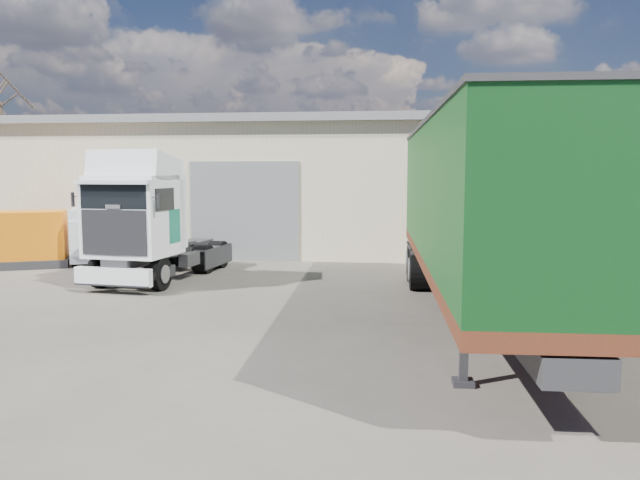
# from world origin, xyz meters

# --- Properties ---
(ground) EXTENTS (120.00, 120.00, 0.00)m
(ground) POSITION_xyz_m (0.00, 0.00, 0.00)
(ground) COLOR #282620
(ground) RESTS_ON ground
(warehouse) EXTENTS (30.60, 12.60, 5.42)m
(warehouse) POSITION_xyz_m (-6.00, 16.00, 2.66)
(warehouse) COLOR beige
(warehouse) RESTS_ON ground
(tractor_unit) EXTENTS (2.81, 5.94, 3.83)m
(tractor_unit) POSITION_xyz_m (-3.71, 5.19, 1.61)
(tractor_unit) COLOR black
(tractor_unit) RESTS_ON ground
(box_trailer) EXTENTS (3.12, 12.94, 4.28)m
(box_trailer) POSITION_xyz_m (5.32, 1.49, 2.61)
(box_trailer) COLOR #2D2D30
(box_trailer) RESTS_ON ground
(panel_van) EXTENTS (3.52, 5.23, 1.98)m
(panel_van) POSITION_xyz_m (-6.93, 9.34, 1.03)
(panel_van) COLOR black
(panel_van) RESTS_ON ground
(orange_skip) EXTENTS (3.53, 2.97, 1.89)m
(orange_skip) POSITION_xyz_m (-9.20, 7.66, 0.82)
(orange_skip) COLOR #2D2D30
(orange_skip) RESTS_ON ground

